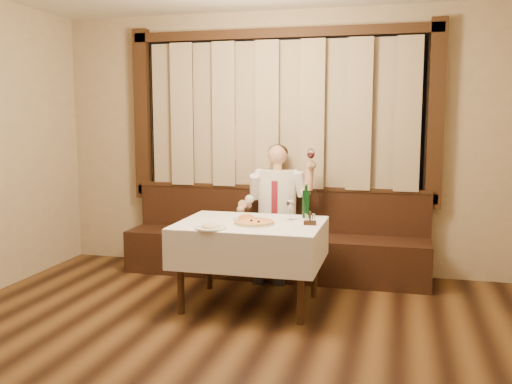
% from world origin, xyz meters
% --- Properties ---
extents(room, '(5.01, 6.01, 2.81)m').
position_xyz_m(room, '(-0.00, 0.97, 1.50)').
color(room, black).
rests_on(room, ground).
extents(banquette, '(3.20, 0.61, 0.94)m').
position_xyz_m(banquette, '(0.00, 2.72, 0.31)').
color(banquette, black).
rests_on(banquette, ground).
extents(dining_table, '(1.27, 0.97, 0.76)m').
position_xyz_m(dining_table, '(0.00, 1.70, 0.65)').
color(dining_table, black).
rests_on(dining_table, ground).
extents(pizza, '(0.36, 0.36, 0.04)m').
position_xyz_m(pizza, '(0.06, 1.61, 0.77)').
color(pizza, white).
rests_on(pizza, dining_table).
extents(pasta_red, '(0.25, 0.25, 0.08)m').
position_xyz_m(pasta_red, '(-0.06, 1.80, 0.79)').
color(pasta_red, white).
rests_on(pasta_red, dining_table).
extents(pasta_cream, '(0.26, 0.26, 0.09)m').
position_xyz_m(pasta_cream, '(-0.24, 1.32, 0.79)').
color(pasta_cream, white).
rests_on(pasta_cream, dining_table).
extents(green_bottle, '(0.07, 0.07, 0.31)m').
position_xyz_m(green_bottle, '(0.44, 2.04, 0.89)').
color(green_bottle, '#12541D').
rests_on(green_bottle, dining_table).
extents(table_wine_glass, '(0.07, 0.07, 0.19)m').
position_xyz_m(table_wine_glass, '(0.32, 1.90, 0.89)').
color(table_wine_glass, white).
rests_on(table_wine_glass, dining_table).
extents(cruet_caddy, '(0.11, 0.06, 0.12)m').
position_xyz_m(cruet_caddy, '(0.53, 1.71, 0.80)').
color(cruet_caddy, black).
rests_on(cruet_caddy, dining_table).
extents(seated_man, '(0.76, 0.57, 1.39)m').
position_xyz_m(seated_man, '(0.03, 2.63, 0.81)').
color(seated_man, black).
rests_on(seated_man, ground).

